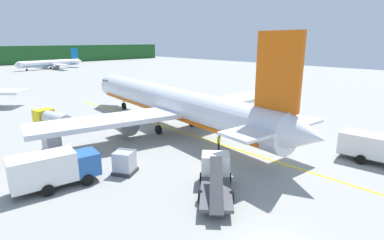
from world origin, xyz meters
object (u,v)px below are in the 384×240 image
airliner_far_taxiway (51,63)px  cargo_container_mid (125,162)px  airliner_foreground (172,103)px  service_truck_baggage (54,168)px  crew_loader_left (282,142)px  service_truck_pushback (52,119)px  crew_marshaller (219,141)px  service_truck_fuel (216,175)px  cargo_container_near (52,144)px  service_truck_catering (375,148)px

airliner_far_taxiway → cargo_container_mid: 109.22m
airliner_foreground → service_truck_baggage: size_ratio=6.26×
airliner_foreground → crew_loader_left: 14.68m
service_truck_pushback → crew_marshaller: bearing=-63.7°
service_truck_pushback → cargo_container_mid: 17.76m
service_truck_pushback → crew_marshaller: service_truck_pushback is taller
service_truck_fuel → service_truck_baggage: (-8.72, 8.81, 0.43)m
cargo_container_near → service_truck_pushback: bearing=69.4°
crew_marshaller → service_truck_baggage: bearing=168.0°
cargo_container_mid → service_truck_pushback: bearing=88.5°
service_truck_catering → service_truck_pushback: 36.45m
service_truck_fuel → cargo_container_mid: size_ratio=2.59×
service_truck_fuel → service_truck_catering: 16.02m
airliner_foreground → cargo_container_near: size_ratio=22.56×
service_truck_baggage → service_truck_pushback: 17.30m
airliner_far_taxiway → service_truck_fuel: size_ratio=4.37×
service_truck_baggage → crew_loader_left: service_truck_baggage is taller
cargo_container_near → cargo_container_mid: 9.98m
service_truck_baggage → cargo_container_near: service_truck_baggage is taller
crew_marshaller → crew_loader_left: bearing=-48.3°
service_truck_pushback → cargo_container_near: size_ratio=3.48×
service_truck_fuel → cargo_container_mid: bearing=114.9°
service_truck_pushback → service_truck_baggage: bearing=-109.5°
service_truck_baggage → crew_marshaller: service_truck_baggage is taller
crew_loader_left → service_truck_fuel: bearing=-176.3°
airliner_far_taxiway → cargo_container_near: airliner_far_taxiway is taller
airliner_far_taxiway → cargo_container_near: size_ratio=14.87×
service_truck_baggage → crew_loader_left: bearing=-22.3°
service_truck_pushback → cargo_container_mid: service_truck_pushback is taller
crew_marshaller → cargo_container_near: bearing=137.9°
cargo_container_mid → service_truck_baggage: bearing=164.9°
crew_loader_left → airliner_far_taxiway: bearing=81.2°
crew_marshaller → airliner_foreground: bearing=80.5°
airliner_far_taxiway → crew_marshaller: 108.53m
airliner_foreground → service_truck_pushback: (-11.28, 10.20, -1.99)m
service_truck_pushback → service_truck_fuel: bearing=-83.3°
airliner_foreground → service_truck_fuel: bearing=-119.1°
crew_loader_left → crew_marshaller: bearing=131.7°
service_truck_baggage → cargo_container_mid: service_truck_baggage is taller
service_truck_catering → service_truck_pushback: (-17.41, 32.02, -0.11)m
cargo_container_mid → crew_loader_left: cargo_container_mid is taller
airliner_foreground → service_truck_fuel: (-8.32, -14.92, -2.23)m
cargo_container_near → crew_loader_left: 23.59m
service_truck_fuel → crew_loader_left: size_ratio=3.89×
airliner_far_taxiway → cargo_container_mid: size_ratio=11.31×
airliner_foreground → airliner_far_taxiway: size_ratio=1.52×
service_truck_catering → cargo_container_near: 31.47m
cargo_container_mid → crew_loader_left: 15.93m
service_truck_catering → service_truck_pushback: service_truck_catering is taller
service_truck_catering → crew_loader_left: size_ratio=3.94×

